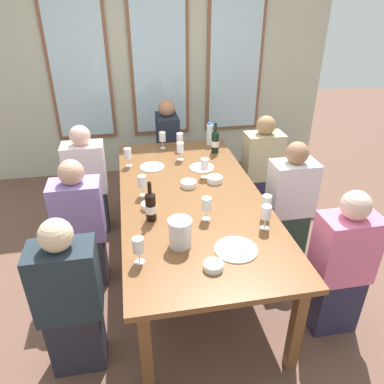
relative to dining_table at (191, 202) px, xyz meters
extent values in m
plane|color=brown|center=(0.00, 0.00, -0.68)|extent=(12.00, 12.00, 0.00)
cube|color=#B7BAA4|center=(0.00, 2.18, 0.77)|extent=(4.31, 0.06, 2.90)
cube|color=brown|center=(-0.95, 2.13, 0.77)|extent=(0.72, 0.03, 1.88)
cube|color=silver|center=(-0.95, 2.12, 0.77)|extent=(0.64, 0.01, 1.80)
cube|color=brown|center=(0.00, 2.13, 0.77)|extent=(0.72, 0.03, 1.88)
cube|color=silver|center=(0.00, 2.12, 0.77)|extent=(0.64, 0.01, 1.80)
cube|color=brown|center=(0.95, 2.13, 0.77)|extent=(0.72, 0.03, 1.88)
cube|color=silver|center=(0.95, 2.12, 0.77)|extent=(0.64, 0.01, 1.80)
cube|color=brown|center=(0.00, 0.00, 0.04)|extent=(1.11, 2.35, 0.04)
cube|color=brown|center=(-0.46, -1.08, -0.33)|extent=(0.07, 0.07, 0.70)
cube|color=brown|center=(0.46, -1.08, -0.33)|extent=(0.07, 0.07, 0.70)
cube|color=brown|center=(-0.46, 1.08, -0.33)|extent=(0.07, 0.07, 0.70)
cube|color=brown|center=(0.46, 1.08, -0.33)|extent=(0.07, 0.07, 0.70)
cylinder|color=white|center=(0.19, 0.48, 0.07)|extent=(0.23, 0.23, 0.01)
cylinder|color=white|center=(0.15, -0.75, 0.07)|extent=(0.27, 0.27, 0.01)
cylinder|color=white|center=(-0.26, 0.58, 0.07)|extent=(0.23, 0.23, 0.01)
cylinder|color=silver|center=(-0.19, -0.63, 0.15)|extent=(0.14, 0.14, 0.17)
cylinder|color=silver|center=(-0.19, -0.63, 0.24)|extent=(0.16, 0.16, 0.02)
cylinder|color=black|center=(0.40, 0.83, 0.17)|extent=(0.07, 0.07, 0.21)
cone|color=black|center=(0.40, 0.83, 0.28)|extent=(0.07, 0.07, 0.02)
cylinder|color=black|center=(0.40, 0.83, 0.33)|extent=(0.03, 0.03, 0.08)
cylinder|color=#F5D8D2|center=(0.40, 0.83, 0.16)|extent=(0.08, 0.08, 0.06)
cylinder|color=black|center=(-0.34, -0.30, 0.16)|extent=(0.07, 0.07, 0.20)
cone|color=black|center=(-0.34, -0.30, 0.28)|extent=(0.07, 0.07, 0.02)
cylinder|color=black|center=(-0.34, -0.30, 0.32)|extent=(0.03, 0.03, 0.08)
cylinder|color=white|center=(-0.34, -0.30, 0.15)|extent=(0.08, 0.08, 0.06)
cylinder|color=white|center=(-0.03, -0.89, 0.08)|extent=(0.12, 0.12, 0.04)
cylinder|color=white|center=(0.01, 0.15, 0.09)|extent=(0.13, 0.13, 0.05)
cylinder|color=white|center=(-0.35, -0.15, 0.09)|extent=(0.11, 0.11, 0.05)
cylinder|color=white|center=(0.24, 0.19, 0.09)|extent=(0.13, 0.13, 0.05)
cylinder|color=white|center=(0.39, 1.04, 0.17)|extent=(0.06, 0.06, 0.22)
cylinder|color=blue|center=(0.39, 1.04, 0.29)|extent=(0.04, 0.04, 0.02)
cylinder|color=white|center=(0.02, 0.70, 0.06)|extent=(0.06, 0.06, 0.00)
cylinder|color=white|center=(0.02, 0.70, 0.10)|extent=(0.01, 0.01, 0.07)
cylinder|color=white|center=(0.02, 0.70, 0.19)|extent=(0.07, 0.07, 0.09)
cylinder|color=#590C19|center=(0.02, 0.70, 0.16)|extent=(0.06, 0.06, 0.03)
cylinder|color=white|center=(0.17, 0.29, 0.06)|extent=(0.06, 0.06, 0.00)
cylinder|color=white|center=(0.17, 0.29, 0.10)|extent=(0.01, 0.01, 0.07)
cylinder|color=white|center=(0.17, 0.29, 0.19)|extent=(0.07, 0.07, 0.09)
cylinder|color=maroon|center=(0.17, 0.29, 0.16)|extent=(0.06, 0.06, 0.03)
cylinder|color=white|center=(-0.47, 0.65, 0.06)|extent=(0.06, 0.06, 0.00)
cylinder|color=white|center=(-0.47, 0.65, 0.10)|extent=(0.01, 0.01, 0.07)
cylinder|color=white|center=(-0.47, 0.65, 0.19)|extent=(0.07, 0.07, 0.09)
cylinder|color=maroon|center=(-0.47, 0.65, 0.15)|extent=(0.06, 0.06, 0.02)
cylinder|color=white|center=(-0.38, 0.06, 0.06)|extent=(0.06, 0.06, 0.00)
cylinder|color=white|center=(-0.38, 0.06, 0.10)|extent=(0.01, 0.01, 0.07)
cylinder|color=white|center=(-0.38, 0.06, 0.19)|extent=(0.07, 0.07, 0.09)
cylinder|color=#590C19|center=(-0.38, 0.06, 0.16)|extent=(0.06, 0.06, 0.04)
cylinder|color=white|center=(0.04, -0.37, 0.06)|extent=(0.06, 0.06, 0.00)
cylinder|color=white|center=(0.04, -0.37, 0.10)|extent=(0.01, 0.01, 0.07)
cylinder|color=white|center=(0.04, -0.37, 0.19)|extent=(0.07, 0.07, 0.09)
cylinder|color=white|center=(0.06, 0.96, 0.06)|extent=(0.06, 0.06, 0.00)
cylinder|color=white|center=(0.06, 0.96, 0.10)|extent=(0.01, 0.01, 0.07)
cylinder|color=white|center=(0.06, 0.96, 0.19)|extent=(0.07, 0.07, 0.09)
cylinder|color=beige|center=(0.06, 0.96, 0.16)|extent=(0.06, 0.06, 0.03)
cylinder|color=white|center=(0.47, -0.41, 0.06)|extent=(0.06, 0.06, 0.00)
cylinder|color=white|center=(0.47, -0.41, 0.10)|extent=(0.01, 0.01, 0.07)
cylinder|color=white|center=(0.47, -0.41, 0.19)|extent=(0.07, 0.07, 0.09)
cylinder|color=white|center=(-0.45, -0.75, 0.06)|extent=(0.06, 0.06, 0.00)
cylinder|color=white|center=(-0.45, -0.75, 0.10)|extent=(0.01, 0.01, 0.07)
cylinder|color=white|center=(-0.45, -0.75, 0.19)|extent=(0.07, 0.07, 0.09)
cylinder|color=maroon|center=(-0.45, -0.75, 0.16)|extent=(0.06, 0.06, 0.02)
cylinder|color=white|center=(-0.11, 1.03, 0.06)|extent=(0.06, 0.06, 0.00)
cylinder|color=white|center=(-0.11, 1.03, 0.10)|extent=(0.01, 0.01, 0.07)
cylinder|color=white|center=(-0.11, 1.03, 0.19)|extent=(0.07, 0.07, 0.09)
cylinder|color=maroon|center=(-0.11, 1.03, 0.16)|extent=(0.06, 0.06, 0.03)
cylinder|color=white|center=(0.41, -0.55, 0.06)|extent=(0.06, 0.06, 0.00)
cylinder|color=white|center=(0.41, -0.55, 0.10)|extent=(0.01, 0.01, 0.07)
cylinder|color=white|center=(0.41, -0.55, 0.19)|extent=(0.07, 0.07, 0.09)
cube|color=#25242E|center=(-0.89, -0.78, -0.45)|extent=(0.32, 0.24, 0.45)
cube|color=#212C34|center=(-0.89, -0.78, 0.01)|extent=(0.38, 0.24, 0.48)
sphere|color=beige|center=(-0.89, -0.78, 0.34)|extent=(0.19, 0.19, 0.19)
cube|color=#27253E|center=(0.89, -0.79, -0.45)|extent=(0.32, 0.24, 0.45)
cube|color=#DB6992|center=(0.89, -0.79, 0.01)|extent=(0.38, 0.24, 0.48)
sphere|color=beige|center=(0.89, -0.79, 0.34)|extent=(0.19, 0.19, 0.19)
cube|color=#24332F|center=(-0.89, 0.79, -0.45)|extent=(0.32, 0.24, 0.45)
cube|color=silver|center=(-0.89, 0.79, 0.01)|extent=(0.38, 0.24, 0.48)
sphere|color=beige|center=(-0.89, 0.79, 0.34)|extent=(0.19, 0.19, 0.19)
cube|color=#292143|center=(0.89, 0.75, -0.45)|extent=(0.32, 0.24, 0.45)
cube|color=tan|center=(0.89, 0.75, 0.01)|extent=(0.38, 0.24, 0.48)
sphere|color=#9C754C|center=(0.89, 0.75, 0.34)|extent=(0.19, 0.19, 0.19)
cube|color=#322C30|center=(-0.89, 0.01, -0.45)|extent=(0.32, 0.24, 0.45)
cube|color=#8F71B8|center=(-0.89, 0.01, 0.01)|extent=(0.38, 0.24, 0.48)
sphere|color=tan|center=(-0.89, 0.01, 0.34)|extent=(0.19, 0.19, 0.19)
cube|color=#243A2D|center=(0.89, 0.04, -0.45)|extent=(0.32, 0.24, 0.45)
cube|color=silver|center=(0.89, 0.04, 0.01)|extent=(0.38, 0.24, 0.48)
sphere|color=#9A6C4E|center=(0.89, 0.04, 0.34)|extent=(0.19, 0.19, 0.19)
cube|color=#2B2732|center=(0.00, 1.52, -0.45)|extent=(0.24, 0.32, 0.45)
cube|color=#1D2530|center=(0.00, 1.52, 0.01)|extent=(0.24, 0.38, 0.48)
sphere|color=#A36B4D|center=(0.00, 1.52, 0.34)|extent=(0.19, 0.19, 0.19)
camera|label=1|loc=(-0.45, -2.49, 1.49)|focal=34.09mm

